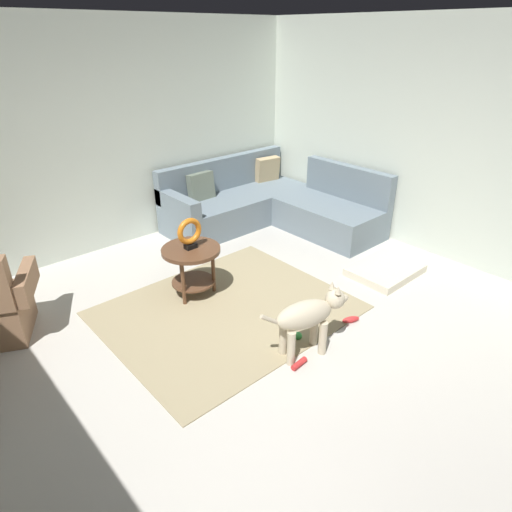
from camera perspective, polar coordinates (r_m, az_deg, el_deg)
The scene contains 12 objects.
ground_plane at distance 4.00m, azimuth 0.94°, elevation -12.63°, with size 6.00×6.00×0.10m, color beige.
wall_back at distance 5.72m, azimuth -19.95°, elevation 13.86°, with size 6.00×0.12×2.70m, color silver.
wall_right at distance 5.64m, azimuth 24.27°, elevation 12.95°, with size 0.12×6.00×2.70m, color silver.
area_rug at distance 4.47m, azimuth -3.75°, elevation -6.97°, with size 2.30×1.90×0.01m, color tan.
sectional_couch at distance 6.31m, azimuth 1.82°, elevation 6.50°, with size 2.20×2.25×0.88m.
side_table at distance 4.57m, azimuth -8.31°, elevation -0.39°, with size 0.60×0.60×0.54m.
torus_sculpture at distance 4.45m, azimuth -8.56°, elevation 2.99°, with size 0.28×0.08×0.33m.
dog_bed_mat at distance 5.30m, azimuth 16.31°, elevation -1.76°, with size 0.80×0.60×0.09m, color beige.
dog at distance 3.75m, azimuth 6.80°, elevation -7.69°, with size 0.83×0.35×0.63m.
dog_toy_ball at distance 4.08m, azimuth 5.44°, elevation -10.20°, with size 0.07×0.07×0.07m, color green.
dog_toy_rope at distance 3.81m, azimuth 5.58°, elevation -13.65°, with size 0.05×0.05×0.16m, color red.
dog_toy_bone at distance 4.38m, azimuth 12.12°, elevation -8.01°, with size 0.18×0.06×0.06m, color red.
Camera 1 is at (-2.10, -2.25, 2.50)m, focal length 31.02 mm.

